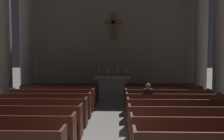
% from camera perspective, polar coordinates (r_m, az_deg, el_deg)
% --- Properties ---
extents(pew_left_row_2, '(3.53, 0.50, 0.95)m').
position_cam_1_polar(pew_left_row_2, '(6.47, -24.99, -13.60)').
color(pew_left_row_2, '#4C2319').
rests_on(pew_left_row_2, ground).
extents(pew_left_row_3, '(3.53, 0.50, 0.95)m').
position_cam_1_polar(pew_left_row_3, '(7.41, -21.19, -11.32)').
color(pew_left_row_3, '#4C2319').
rests_on(pew_left_row_3, ground).
extents(pew_left_row_4, '(3.53, 0.50, 0.95)m').
position_cam_1_polar(pew_left_row_4, '(8.38, -18.30, -9.54)').
color(pew_left_row_4, '#4C2319').
rests_on(pew_left_row_4, ground).
extents(pew_left_row_5, '(3.53, 0.50, 0.95)m').
position_cam_1_polar(pew_left_row_5, '(9.37, -16.03, -8.11)').
color(pew_left_row_5, '#4C2319').
rests_on(pew_left_row_5, ground).
extents(pew_left_row_6, '(3.53, 0.50, 0.95)m').
position_cam_1_polar(pew_left_row_6, '(10.38, -14.22, -6.95)').
color(pew_left_row_6, '#4C2319').
rests_on(pew_left_row_6, ground).
extents(pew_left_row_7, '(3.53, 0.50, 0.95)m').
position_cam_1_polar(pew_left_row_7, '(11.41, -12.74, -5.99)').
color(pew_left_row_7, '#4C2319').
rests_on(pew_left_row_7, ground).
extents(pew_left_row_8, '(3.53, 0.50, 0.95)m').
position_cam_1_polar(pew_left_row_8, '(12.44, -11.50, -5.18)').
color(pew_left_row_8, '#4C2319').
rests_on(pew_left_row_8, ground).
extents(pew_right_row_2, '(3.53, 0.50, 0.95)m').
position_cam_1_polar(pew_right_row_2, '(6.17, 21.55, -14.35)').
color(pew_right_row_2, '#4C2319').
rests_on(pew_right_row_2, ground).
extents(pew_right_row_3, '(3.53, 0.50, 0.95)m').
position_cam_1_polar(pew_right_row_3, '(7.15, 18.56, -11.82)').
color(pew_right_row_3, '#4C2319').
rests_on(pew_right_row_3, ground).
extents(pew_right_row_4, '(3.53, 0.50, 0.95)m').
position_cam_1_polar(pew_right_row_4, '(8.15, 16.33, -9.87)').
color(pew_right_row_4, '#4C2319').
rests_on(pew_right_row_4, ground).
extents(pew_right_row_5, '(3.53, 0.50, 0.95)m').
position_cam_1_polar(pew_right_row_5, '(9.17, 14.62, -8.35)').
color(pew_right_row_5, '#4C2319').
rests_on(pew_right_row_5, ground).
extents(pew_right_row_6, '(3.53, 0.50, 0.95)m').
position_cam_1_polar(pew_right_row_6, '(10.20, 13.26, -7.12)').
color(pew_right_row_6, '#4C2319').
rests_on(pew_right_row_6, ground).
extents(pew_right_row_7, '(3.53, 0.50, 0.95)m').
position_cam_1_polar(pew_right_row_7, '(11.24, 12.15, -6.12)').
color(pew_right_row_7, '#4C2319').
rests_on(pew_right_row_7, ground).
extents(pew_right_row_8, '(3.53, 0.50, 0.95)m').
position_cam_1_polar(pew_right_row_8, '(12.28, 11.24, -5.29)').
color(pew_right_row_8, '#4C2319').
rests_on(pew_right_row_8, ground).
extents(column_left_third, '(1.16, 1.16, 6.89)m').
position_cam_1_polar(column_left_third, '(13.31, -24.78, 7.58)').
color(column_left_third, gray).
rests_on(column_left_third, ground).
extents(column_right_third, '(1.16, 1.16, 6.89)m').
position_cam_1_polar(column_right_third, '(12.98, 25.01, 7.68)').
color(column_right_third, gray).
rests_on(column_right_third, ground).
extents(column_left_fourth, '(1.16, 1.16, 6.89)m').
position_cam_1_polar(column_left_fourth, '(16.01, -20.02, 6.95)').
color(column_left_fourth, gray).
rests_on(column_left_fourth, ground).
extents(column_right_fourth, '(1.16, 1.16, 6.89)m').
position_cam_1_polar(column_right_fourth, '(15.74, 20.70, 7.00)').
color(column_right_fourth, gray).
rests_on(column_right_fourth, ground).
extents(altar, '(2.20, 0.90, 1.01)m').
position_cam_1_polar(altar, '(14.75, 0.13, -3.53)').
color(altar, '#A8A399').
rests_on(altar, ground).
extents(candlestick_outer_left, '(0.16, 0.16, 0.59)m').
position_cam_1_polar(candlestick_outer_left, '(14.73, -3.17, -0.96)').
color(candlestick_outer_left, '#B79338').
rests_on(candlestick_outer_left, altar).
extents(candlestick_inner_left, '(0.16, 0.16, 0.59)m').
position_cam_1_polar(candlestick_inner_left, '(14.70, -1.04, -0.97)').
color(candlestick_inner_left, '#B79338').
rests_on(candlestick_inner_left, altar).
extents(candlestick_inner_right, '(0.16, 0.16, 0.59)m').
position_cam_1_polar(candlestick_inner_right, '(14.68, 1.30, -0.97)').
color(candlestick_inner_right, '#B79338').
rests_on(candlestick_inner_right, altar).
extents(candlestick_outer_right, '(0.16, 0.16, 0.59)m').
position_cam_1_polar(candlestick_outer_right, '(14.69, 3.45, -0.98)').
color(candlestick_outer_right, '#B79338').
rests_on(candlestick_outer_right, altar).
extents(apse_with_cross, '(12.21, 0.46, 7.85)m').
position_cam_1_polar(apse_with_cross, '(16.42, 0.30, 9.05)').
color(apse_with_cross, '#706656').
rests_on(apse_with_cross, ground).
extents(lone_worshipper, '(0.32, 0.43, 1.32)m').
position_cam_1_polar(lone_worshipper, '(9.00, 8.61, -7.10)').
color(lone_worshipper, '#26262B').
rests_on(lone_worshipper, ground).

